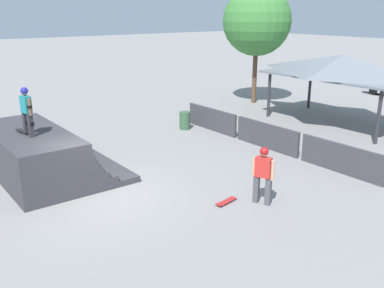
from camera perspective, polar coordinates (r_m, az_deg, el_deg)
The scene contains 10 objects.
ground_plane at distance 13.69m, azimuth -12.19°, elevation -6.75°, with size 160.00×160.00×0.00m, color gray.
quarter_pipe_ramp at distance 15.58m, azimuth -19.62°, elevation -1.45°, with size 5.15×3.81×1.65m.
skater_on_deck at distance 14.50m, azimuth -21.22°, elevation 4.47°, with size 0.68×0.26×1.58m.
skateboard_on_deck at distance 15.10m, azimuth -21.57°, elevation 1.58°, with size 0.81×0.31×0.09m.
bystander_walking at distance 12.65m, azimuth 9.47°, elevation -3.55°, with size 0.68×0.39×1.76m.
skateboard_on_ground at distance 12.89m, azimuth 4.52°, elevation -7.67°, with size 0.34×0.83×0.09m.
barrier_fence at distance 17.99m, azimuth 9.92°, elevation 1.06°, with size 10.42×0.12×1.05m.
pavilion_shelter at distance 22.53m, azimuth 19.41°, elevation 9.77°, with size 7.35×4.04×3.45m.
tree_beside_pavilion at distance 26.52m, azimuth 8.65°, elevation 15.86°, with size 4.06×4.06×6.92m.
trash_bin at distance 20.64m, azimuth -0.95°, elevation 3.15°, with size 0.52×0.52×0.85m, color #385B3D.
Camera 1 is at (11.44, -5.11, 5.52)m, focal length 40.00 mm.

